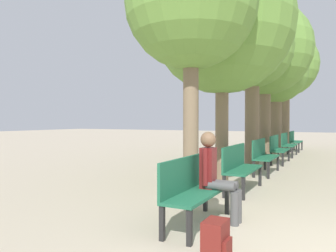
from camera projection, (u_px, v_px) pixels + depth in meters
The scene contains 14 objects.
bench_row_0 at pixel (192, 186), 4.60m from camera, with size 0.45×1.57×0.95m.
bench_row_1 at pixel (239, 165), 6.80m from camera, with size 0.45×1.57×0.95m.
bench_row_2 at pixel (263, 154), 9.00m from camera, with size 0.45×1.57×0.95m.
bench_row_3 at pixel (278, 147), 11.20m from camera, with size 0.45×1.57×0.95m.
bench_row_4 at pixel (287, 143), 13.40m from camera, with size 0.45×1.57×0.95m.
bench_row_5 at pixel (294, 140), 15.61m from camera, with size 0.45×1.57×0.95m.
tree_row_0 at pixel (191, 5), 6.15m from camera, with size 2.50×2.50×4.93m.
tree_row_1 at pixel (222, 23), 7.82m from camera, with size 3.42×3.42×5.53m.
tree_row_2 at pixel (252, 50), 10.61m from camera, with size 2.63×2.63×5.17m.
tree_row_3 at pixel (265, 50), 12.43m from camera, with size 3.53×3.53×5.96m.
tree_row_4 at pixel (276, 73), 14.65m from camera, with size 2.82×2.82×5.08m.
tree_row_5 at pixel (285, 66), 17.23m from camera, with size 3.40×3.40×6.12m.
person_seated at pixel (216, 173), 4.77m from camera, with size 0.60×0.34×1.30m.
backpack at pixel (216, 241), 3.43m from camera, with size 0.26×0.32×0.42m.
Camera 1 is at (-0.22, -3.67, 1.47)m, focal length 35.00 mm.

